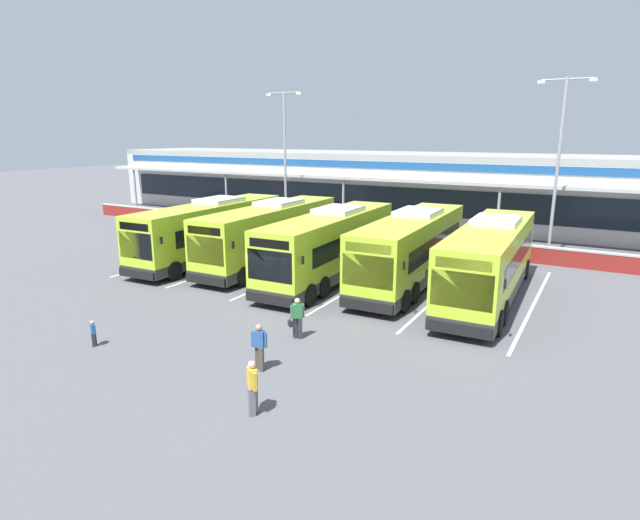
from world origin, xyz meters
TOP-DOWN VIEW (x-y plane):
  - ground_plane at (0.00, 0.00)m, footprint 200.00×200.00m
  - terminal_building at (-0.00, 26.91)m, footprint 70.00×13.00m
  - red_barrier_wall at (0.00, 14.50)m, footprint 60.00×0.40m
  - coach_bus_leftmost at (-8.34, 5.40)m, footprint 3.23×12.23m
  - coach_bus_left_centre at (-4.43, 6.31)m, footprint 3.23×12.23m
  - coach_bus_centre at (0.15, 5.36)m, footprint 3.23×12.23m
  - coach_bus_right_centre at (4.25, 6.66)m, footprint 3.23×12.23m
  - coach_bus_rightmost at (8.40, 5.91)m, footprint 3.23×12.23m
  - bay_stripe_far_west at (-10.50, 6.00)m, footprint 0.14×13.00m
  - bay_stripe_west at (-6.30, 6.00)m, footprint 0.14×13.00m
  - bay_stripe_mid_west at (-2.10, 6.00)m, footprint 0.14×13.00m
  - bay_stripe_centre at (2.10, 6.00)m, footprint 0.14×13.00m
  - bay_stripe_mid_east at (6.30, 6.00)m, footprint 0.14×13.00m
  - bay_stripe_east at (10.50, 6.00)m, footprint 0.14×13.00m
  - pedestrian_with_handbag at (3.09, -2.79)m, footprint 0.56×0.58m
  - pedestrian_in_dark_coat at (4.96, -8.09)m, footprint 0.49×0.42m
  - pedestrian_child at (-3.07, -7.15)m, footprint 0.33×0.24m
  - pedestrian_near_bin at (3.47, -5.74)m, footprint 0.54×0.31m
  - lamp_post_west at (-10.29, 16.87)m, footprint 3.24×0.28m
  - lamp_post_centre at (9.97, 16.61)m, footprint 3.24×0.28m

SIDE VIEW (x-z plane):
  - ground_plane at x=0.00m, z-range 0.00..0.00m
  - bay_stripe_far_west at x=-10.50m, z-range 0.00..0.01m
  - bay_stripe_west at x=-6.30m, z-range 0.00..0.01m
  - bay_stripe_mid_west at x=-2.10m, z-range 0.00..0.01m
  - bay_stripe_centre at x=2.10m, z-range 0.00..0.01m
  - bay_stripe_mid_east at x=6.30m, z-range 0.00..0.01m
  - bay_stripe_east at x=10.50m, z-range 0.00..0.01m
  - pedestrian_child at x=-3.07m, z-range 0.04..1.04m
  - red_barrier_wall at x=0.00m, z-range 0.01..1.10m
  - pedestrian_with_handbag at x=3.09m, z-range 0.05..1.67m
  - pedestrian_in_dark_coat at x=4.96m, z-range 0.06..1.68m
  - pedestrian_near_bin at x=3.47m, z-range 0.06..1.68m
  - coach_bus_leftmost at x=-8.34m, z-range -0.10..3.68m
  - coach_bus_left_centre at x=-4.43m, z-range -0.10..3.68m
  - coach_bus_centre at x=0.15m, z-range -0.10..3.68m
  - coach_bus_right_centre at x=4.25m, z-range -0.10..3.68m
  - coach_bus_rightmost at x=8.40m, z-range -0.10..3.68m
  - terminal_building at x=0.00m, z-range 0.01..6.01m
  - lamp_post_west at x=-10.29m, z-range 0.79..11.79m
  - lamp_post_centre at x=9.97m, z-range 0.79..11.79m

